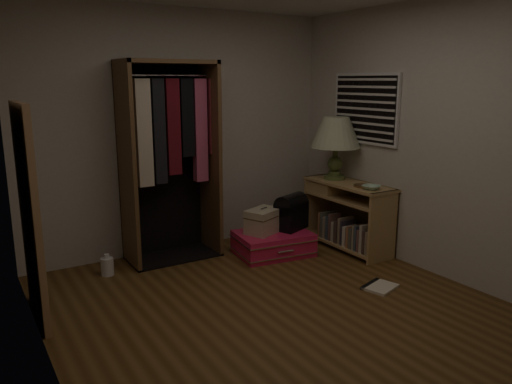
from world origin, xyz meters
The scene contains 13 objects.
ground centered at (0.00, 0.00, 0.00)m, with size 4.00×4.00×0.00m, color #513417.
room_walls centered at (0.08, 0.04, 1.50)m, with size 3.52×4.02×2.60m.
console_bookshelf centered at (1.54, 1.03, 0.40)m, with size 0.42×1.12×0.75m.
open_wardrobe centered at (-0.21, 1.77, 1.20)m, with size 1.04×0.50×2.05m.
floor_mirror centered at (-1.70, 1.00, 0.85)m, with size 0.06×0.80×1.70m.
pink_suitcase centered at (0.71, 1.25, 0.12)m, with size 0.87×0.68×0.25m.
train_case centered at (0.61, 1.31, 0.38)m, with size 0.46×0.39×0.28m.
black_bag centered at (0.95, 1.26, 0.45)m, with size 0.42×0.35×0.39m.
table_lamp centered at (1.54, 1.25, 1.27)m, with size 0.61×0.61×0.70m.
brass_tray centered at (1.54, 0.76, 0.76)m, with size 0.28×0.28×0.01m.
ceramic_bowl centered at (1.49, 0.61, 0.77)m, with size 0.19×0.19×0.05m, color #9FBFA7.
white_jug centered at (-1.00, 1.60, 0.09)m, with size 0.16×0.16×0.21m.
floor_book centered at (1.02, -0.01, 0.01)m, with size 0.35×0.31×0.03m.
Camera 1 is at (-2.17, -3.04, 1.85)m, focal length 35.00 mm.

